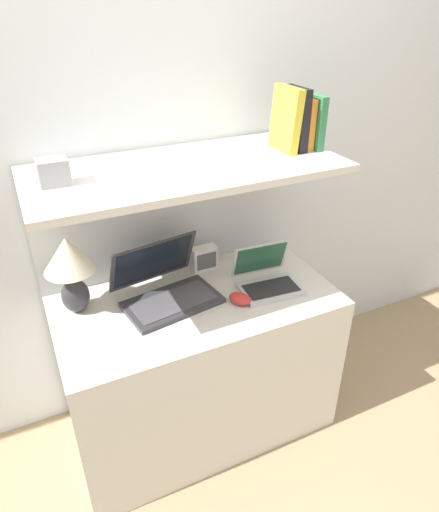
% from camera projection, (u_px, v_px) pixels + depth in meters
% --- Properties ---
extents(ground_plane, '(12.00, 12.00, 0.00)m').
position_uv_depth(ground_plane, '(228.00, 469.00, 2.05)').
color(ground_plane, '#9E8460').
extents(wall_back, '(6.00, 0.05, 2.40)m').
position_uv_depth(wall_back, '(161.00, 167.00, 1.97)').
color(wall_back, silver).
rests_on(wall_back, ground_plane).
extents(desk, '(1.17, 0.60, 0.73)m').
position_uv_depth(desk, '(199.00, 365.00, 2.10)').
color(desk, silver).
rests_on(desk, ground_plane).
extents(back_riser, '(1.17, 0.04, 1.27)m').
position_uv_depth(back_riser, '(172.00, 281.00, 2.21)').
color(back_riser, silver).
rests_on(back_riser, ground_plane).
extents(shelf, '(1.17, 0.54, 0.03)m').
position_uv_depth(shelf, '(186.00, 169.00, 1.69)').
color(shelf, silver).
rests_on(shelf, back_riser).
extents(table_lamp, '(0.20, 0.20, 0.33)m').
position_uv_depth(table_lamp, '(70.00, 265.00, 1.75)').
color(table_lamp, '#2D2D33').
rests_on(table_lamp, desk).
extents(laptop_large, '(0.43, 0.37, 0.24)m').
position_uv_depth(laptop_large, '(166.00, 288.00, 1.90)').
color(laptop_large, '#333338').
rests_on(laptop_large, desk).
extents(laptop_small, '(0.28, 0.25, 0.18)m').
position_uv_depth(laptop_small, '(267.00, 279.00, 1.98)').
color(laptop_small, silver).
rests_on(laptop_small, desk).
extents(computer_mouse, '(0.11, 0.12, 0.04)m').
position_uv_depth(computer_mouse, '(240.00, 299.00, 1.89)').
color(computer_mouse, red).
rests_on(computer_mouse, desk).
extents(router_box, '(0.12, 0.06, 0.11)m').
position_uv_depth(router_box, '(204.00, 258.00, 2.10)').
color(router_box, white).
rests_on(router_box, desk).
extents(book_green, '(0.03, 0.17, 0.21)m').
position_uv_depth(book_green, '(310.00, 121.00, 1.83)').
color(book_green, '#2D7042').
rests_on(book_green, shelf).
extents(book_orange, '(0.03, 0.13, 0.20)m').
position_uv_depth(book_orange, '(303.00, 123.00, 1.82)').
color(book_orange, orange).
rests_on(book_orange, shelf).
extents(book_black, '(0.04, 0.15, 0.24)m').
position_uv_depth(book_black, '(295.00, 119.00, 1.80)').
color(book_black, black).
rests_on(book_black, shelf).
extents(book_yellow, '(0.05, 0.17, 0.25)m').
position_uv_depth(book_yellow, '(286.00, 119.00, 1.78)').
color(book_yellow, gold).
rests_on(book_yellow, shelf).
extents(shelf_gadget, '(0.10, 0.08, 0.09)m').
position_uv_depth(shelf_gadget, '(53.00, 172.00, 1.49)').
color(shelf_gadget, '#99999E').
rests_on(shelf_gadget, shelf).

